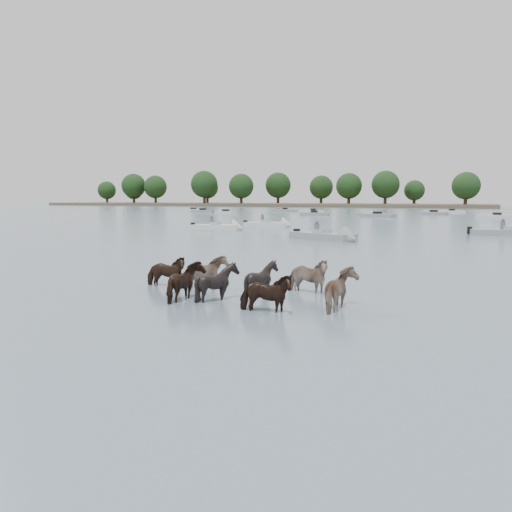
% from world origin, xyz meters
% --- Properties ---
extents(ground, '(400.00, 400.00, 0.00)m').
position_xyz_m(ground, '(0.00, 0.00, 0.00)').
color(ground, '#4A5A6A').
rests_on(ground, ground).
extents(shoreline, '(160.00, 30.00, 1.00)m').
position_xyz_m(shoreline, '(-70.00, 150.00, 0.50)').
color(shoreline, '#4C4233').
rests_on(shoreline, ground).
extents(pony_herd, '(7.69, 3.86, 1.29)m').
position_xyz_m(pony_herd, '(0.94, 1.31, 0.42)').
color(pony_herd, black).
rests_on(pony_herd, ground).
extents(motorboat_a, '(4.89, 2.76, 1.92)m').
position_xyz_m(motorboat_a, '(-14.34, 28.26, 0.23)').
color(motorboat_a, silver).
rests_on(motorboat_a, ground).
extents(motorboat_b, '(5.49, 3.55, 1.92)m').
position_xyz_m(motorboat_b, '(-2.39, 21.52, 0.23)').
color(motorboat_b, gray).
rests_on(motorboat_b, ground).
extents(motorboat_f, '(4.97, 2.45, 1.92)m').
position_xyz_m(motorboat_f, '(-12.00, 34.30, 0.23)').
color(motorboat_f, silver).
rests_on(motorboat_f, ground).
extents(distant_flotilla, '(106.41, 27.52, 0.93)m').
position_xyz_m(distant_flotilla, '(0.97, 76.11, 0.26)').
color(distant_flotilla, silver).
rests_on(distant_flotilla, ground).
extents(treeline, '(145.91, 23.59, 12.33)m').
position_xyz_m(treeline, '(-72.09, 149.80, 6.81)').
color(treeline, '#382619').
rests_on(treeline, ground).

